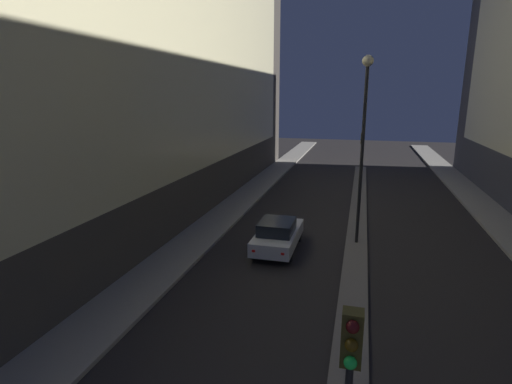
% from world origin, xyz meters
% --- Properties ---
extents(building_left, '(6.01, 42.09, 18.06)m').
position_xyz_m(building_left, '(-12.19, 21.05, 9.04)').
color(building_left, '#423D38').
rests_on(building_left, ground).
extents(median_strip, '(1.06, 38.58, 0.14)m').
position_xyz_m(median_strip, '(0.00, 20.29, 0.07)').
color(median_strip, '#66605B').
rests_on(median_strip, ground).
extents(traffic_light_near, '(0.32, 0.42, 4.16)m').
position_xyz_m(traffic_light_near, '(0.00, 3.04, 3.21)').
color(traffic_light_near, black).
rests_on(traffic_light_near, median_strip).
extents(traffic_light_mid, '(0.32, 0.42, 4.16)m').
position_xyz_m(traffic_light_mid, '(0.00, 31.76, 3.21)').
color(traffic_light_mid, black).
rests_on(traffic_light_mid, median_strip).
extents(street_lamp, '(0.52, 0.52, 9.02)m').
position_xyz_m(street_lamp, '(0.00, 17.23, 6.16)').
color(street_lamp, black).
rests_on(street_lamp, median_strip).
extents(car_left_lane, '(1.87, 4.31, 1.56)m').
position_xyz_m(car_left_lane, '(-3.72, 15.54, 0.78)').
color(car_left_lane, silver).
rests_on(car_left_lane, ground).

